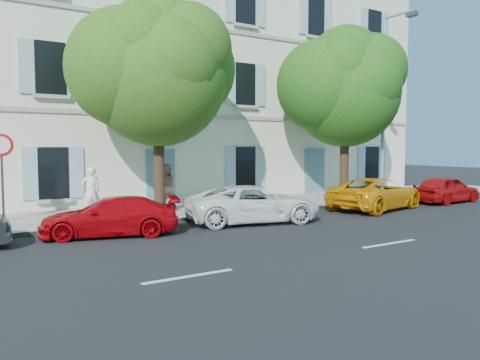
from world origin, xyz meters
TOP-DOWN VIEW (x-y plane):
  - ground at (0.00, 0.00)m, footprint 90.00×90.00m
  - sidewalk at (0.00, 4.45)m, footprint 36.00×4.50m
  - kerb at (0.00, 2.28)m, footprint 36.00×0.16m
  - building at (0.00, 10.20)m, footprint 28.00×7.00m
  - car_red_coupe at (-6.07, 1.13)m, footprint 4.27×2.71m
  - car_white_coupe at (-1.18, 0.89)m, footprint 5.01×3.14m
  - car_yellow_supercar at (5.00, 0.95)m, footprint 5.14×3.21m
  - car_red_hatchback at (9.54, 0.81)m, footprint 3.79×1.69m
  - tree_left at (-3.56, 3.47)m, footprint 4.94×4.94m
  - tree_right at (5.57, 3.39)m, footprint 4.98×4.98m
  - road_sign at (-8.74, 2.59)m, footprint 0.66×0.12m
  - street_lamp at (7.47, 2.64)m, footprint 0.28×1.80m
  - pedestrian_a at (-5.81, 4.27)m, footprint 0.66×0.44m
  - pedestrian_b at (-2.96, 4.28)m, footprint 1.08×0.97m

SIDE VIEW (x-z plane):
  - ground at x=0.00m, z-range 0.00..0.00m
  - sidewalk at x=0.00m, z-range 0.00..0.15m
  - kerb at x=0.00m, z-range 0.00..0.16m
  - car_red_coupe at x=-6.07m, z-range 0.00..1.15m
  - car_red_hatchback at x=9.54m, z-range 0.00..1.27m
  - car_white_coupe at x=-1.18m, z-range 0.00..1.29m
  - car_yellow_supercar at x=5.00m, z-range 0.00..1.33m
  - pedestrian_a at x=-5.81m, z-range 0.15..1.92m
  - pedestrian_b at x=-2.96m, z-range 0.15..1.96m
  - road_sign at x=-8.74m, z-range 0.78..3.62m
  - street_lamp at x=7.47m, z-range 0.71..9.18m
  - tree_right at x=5.57m, z-range 1.24..8.91m
  - tree_left at x=-3.56m, z-range 1.25..8.91m
  - building at x=0.00m, z-range 0.00..12.00m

